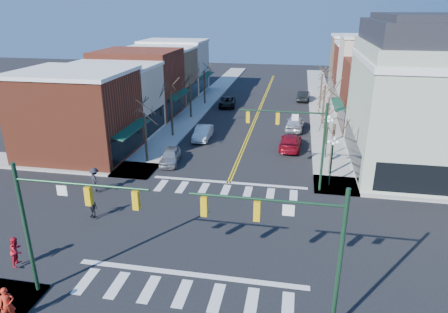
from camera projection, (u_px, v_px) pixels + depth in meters
The scene contains 36 objects.
ground at pixel (209, 231), 26.27m from camera, with size 160.00×160.00×0.00m, color black.
sidewalk_left at pixel (172, 133), 46.12m from camera, with size 3.50×70.00×0.15m, color #9E9B93.
sidewalk_right at pixel (328, 142), 43.13m from camera, with size 3.50×70.00×0.15m, color #9E9B93.
bldg_left_brick_a at pixel (77, 115), 38.30m from camera, with size 10.00×8.50×8.00m, color maroon.
bldg_left_stucco_a at pixel (113, 100), 45.51m from camera, with size 10.00×7.00×7.50m, color beige.
bldg_left_brick_b at pixel (139, 83), 52.68m from camera, with size 10.00×9.00×8.50m, color maroon.
bldg_left_tan at pixel (160, 76), 60.38m from camera, with size 10.00×7.50×7.80m, color #987754.
bldg_left_stucco_b at pixel (175, 67), 67.43m from camera, with size 10.00×8.00×8.20m, color beige.
bldg_right_brick_a at pixel (388, 97), 45.86m from camera, with size 10.00×8.50×8.00m, color maroon.
bldg_right_stucco at pixel (378, 77), 52.63m from camera, with size 10.00×7.00×10.00m, color beige.
bldg_right_brick_b at pixel (369, 74), 59.79m from camera, with size 10.00×8.00×8.50m, color maroon.
bldg_right_tan at pixel (362, 65), 67.05m from camera, with size 10.00×8.00×9.00m, color #987754.
victorian_corner at pixel (431, 95), 34.41m from camera, with size 12.25×14.25×13.30m.
traffic_mast_near_left at pixel (58, 215), 18.75m from camera, with size 6.60×0.28×7.20m.
traffic_mast_near_right at pixel (297, 238), 16.85m from camera, with size 6.60×0.28×7.20m.
traffic_mast_far_right at pixel (300, 134), 30.45m from camera, with size 6.60×0.28×7.20m.
lamppost_corner at pixel (332, 153), 31.63m from camera, with size 0.36×0.36×4.33m.
lamppost_midblock at pixel (328, 129), 37.60m from camera, with size 0.36×0.36×4.33m.
tree_left_a at pixel (146, 138), 36.97m from camera, with size 0.24×0.24×4.76m, color #382B21.
tree_left_b at pixel (172, 115), 44.27m from camera, with size 0.24×0.24×5.04m, color #382B21.
tree_left_c at pixel (191, 101), 51.71m from camera, with size 0.24×0.24×4.55m, color #382B21.
tree_left_d at pixel (205, 88), 59.00m from camera, with size 0.24×0.24×4.90m, color #382B21.
tree_right_a at pixel (332, 150), 34.13m from camera, with size 0.24×0.24×4.62m, color #382B21.
tree_right_b at pixel (327, 122), 41.38m from camera, with size 0.24×0.24×5.18m, color #382B21.
tree_right_c at pixel (323, 106), 48.79m from camera, with size 0.24×0.24×4.83m, color #382B21.
tree_right_d at pixel (321, 92), 56.11m from camera, with size 0.24×0.24×4.97m, color #382B21.
car_left_near at pixel (170, 156), 37.28m from camera, with size 1.65×4.10×1.40m, color #A5A5AA.
car_left_mid at pixel (203, 133), 43.95m from camera, with size 1.57×4.51×1.49m, color silver.
car_left_far at pixel (227, 102), 58.14m from camera, with size 2.25×4.88×1.36m, color black.
car_right_near at pixel (290, 142), 41.02m from camera, with size 2.14×5.26×1.53m, color maroon.
car_right_mid at pixel (295, 123), 47.21m from camera, with size 2.02×5.02×1.71m, color silver.
car_right_far at pixel (303, 96), 61.72m from camera, with size 1.63×4.68×1.54m, color black.
pedestrian_red_a at pixel (7, 305), 18.31m from camera, with size 0.66×0.43×1.80m, color red.
pedestrian_red_b at pixel (17, 251), 22.35m from camera, with size 0.85×0.67×1.76m, color red.
pedestrian_dark_a at pixel (92, 206), 27.44m from camera, with size 0.95×0.39×1.61m, color black.
pedestrian_dark_b at pixel (95, 180), 31.24m from camera, with size 1.26×0.72×1.94m, color black.
Camera 1 is at (5.17, -22.24, 13.94)m, focal length 32.00 mm.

